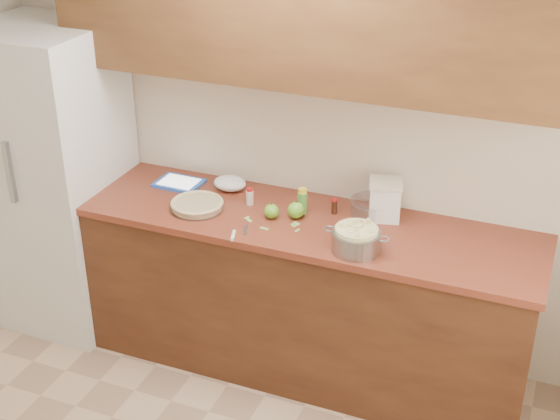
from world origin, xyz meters
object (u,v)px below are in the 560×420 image
at_px(pie, 197,205).
at_px(tablet, 179,183).
at_px(colander, 356,240).
at_px(flour_canister, 385,199).

height_order(pie, tablet, pie).
bearing_deg(colander, tablet, 163.80).
bearing_deg(pie, tablet, 135.53).
height_order(flour_canister, tablet, flour_canister).
relative_size(pie, flour_canister, 1.40).
height_order(colander, tablet, colander).
bearing_deg(tablet, pie, -43.03).
bearing_deg(flour_canister, tablet, -177.77).
xyz_separation_m(colander, tablet, (-1.15, 0.33, -0.05)).
bearing_deg(tablet, colander, -14.76).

